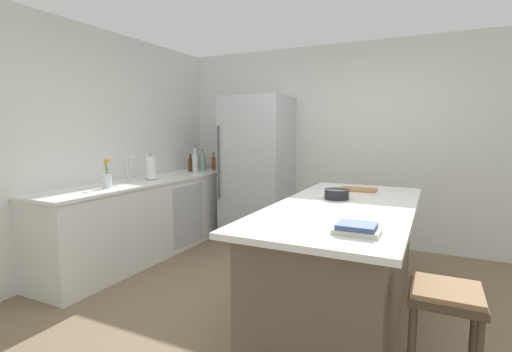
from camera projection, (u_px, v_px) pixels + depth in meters
The scene contains 19 objects.
ground_plane at pixel (294, 316), 3.00m from camera, with size 7.20×7.20×0.00m, color #7A664C.
wall_rear at pixel (355, 145), 4.85m from camera, with size 6.00×0.10×2.60m, color silver.
wall_left at pixel (76, 149), 3.91m from camera, with size 0.10×6.00×2.60m, color silver.
counter_run_left at pixel (150, 217), 4.46m from camera, with size 0.64×2.87×0.91m.
kitchen_island at pixel (343, 260), 2.98m from camera, with size 1.03×2.29×0.91m.
refrigerator at pixel (257, 169), 5.05m from camera, with size 0.85×0.75×1.94m.
bar_stool at pixel (445, 310), 1.96m from camera, with size 0.36×0.36×0.68m.
sink_faucet at pixel (129, 168), 4.17m from camera, with size 0.15×0.05×0.30m.
flower_vase at pixel (107, 179), 3.76m from camera, with size 0.09×0.09×0.30m.
paper_towel_roll at pixel (151, 169), 4.37m from camera, with size 0.14×0.14×0.31m.
vinegar_bottle at pixel (214, 163), 5.53m from camera, with size 0.06×0.06×0.25m.
hot_sauce_bottle at pixel (203, 164), 5.51m from camera, with size 0.05×0.05×0.20m.
whiskey_bottle at pixel (203, 163), 5.41m from camera, with size 0.08×0.08×0.26m.
gin_bottle at pixel (202, 162), 5.28m from camera, with size 0.07×0.07×0.31m.
syrup_bottle at pixel (191, 164), 5.27m from camera, with size 0.07×0.07×0.24m.
soda_bottle at pixel (195, 162), 5.12m from camera, with size 0.08×0.08×0.36m.
cookbook_stack at pixel (357, 229), 2.10m from camera, with size 0.26×0.19×0.06m.
mixing_bowl at pixel (337, 194), 3.15m from camera, with size 0.21×0.21×0.08m.
cutting_board at pixel (359, 190), 3.60m from camera, with size 0.34×0.25×0.02m.
Camera 1 is at (0.97, -2.69, 1.50)m, focal length 26.03 mm.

